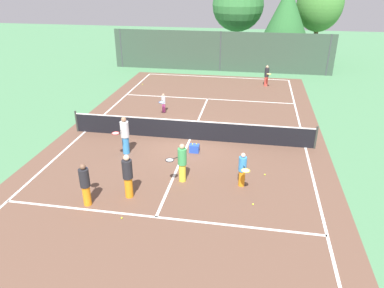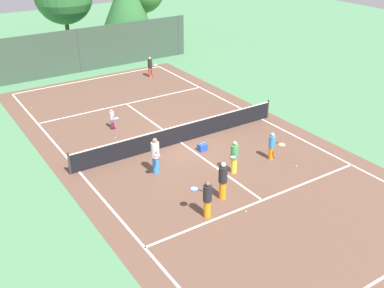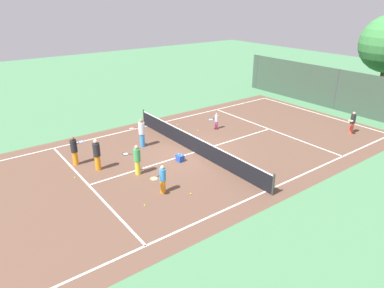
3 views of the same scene
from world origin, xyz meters
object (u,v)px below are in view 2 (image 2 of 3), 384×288
player_5 (207,199)px  tennis_ball_4 (32,108)px  ball_crate (202,147)px  tennis_ball_5 (296,166)px  player_2 (223,180)px  player_0 (150,67)px  player_3 (155,155)px  player_6 (234,157)px  tennis_ball_3 (116,138)px  tennis_ball_0 (272,146)px  tennis_ball_2 (86,150)px  player_1 (272,146)px  tennis_ball_1 (246,211)px  player_4 (112,119)px

player_5 → tennis_ball_4: 15.19m
ball_crate → tennis_ball_5: size_ratio=6.59×
player_2 → player_0: bearing=72.0°
player_2 → player_3: bearing=111.1°
player_0 → player_6: 14.48m
player_6 → tennis_ball_3: 6.96m
tennis_ball_0 → player_5: bearing=-153.1°
player_3 → tennis_ball_2: (-1.85, 3.83, -0.87)m
player_0 → tennis_ball_4: bearing=-171.9°
player_0 → player_5: 17.41m
player_5 → ball_crate: player_5 is taller
tennis_ball_5 → player_0: bearing=87.8°
player_5 → tennis_ball_4: bearing=99.7°
player_1 → tennis_ball_1: 4.77m
tennis_ball_2 → tennis_ball_5: same height
player_0 → player_6: bearing=-103.4°
ball_crate → tennis_ball_5: 4.67m
tennis_ball_1 → player_1: bearing=36.1°
tennis_ball_1 → tennis_ball_2: 9.12m
player_1 → player_2: size_ratio=0.82×
player_0 → player_4: player_0 is taller
player_0 → player_5: size_ratio=0.91×
player_3 → player_5: size_ratio=1.08×
ball_crate → tennis_ball_5: ball_crate is taller
player_3 → tennis_ball_4: (-2.56, 10.89, -0.87)m
player_4 → tennis_ball_0: (5.81, -6.44, -0.56)m
player_4 → player_0: bearing=48.1°
tennis_ball_0 → tennis_ball_5: (-0.42, -2.18, 0.00)m
player_2 → player_3: (-1.29, 3.34, 0.03)m
player_6 → ball_crate: (0.05, 2.60, -0.65)m
player_5 → player_1: bearing=22.4°
player_1 → player_4: bearing=123.6°
player_3 → player_0: bearing=62.5°
player_5 → tennis_ball_3: player_5 is taller
player_2 → tennis_ball_0: player_2 is taller
player_0 → player_1: 14.08m
tennis_ball_2 → tennis_ball_4: 7.09m
player_0 → player_1: bearing=-94.3°
player_2 → tennis_ball_5: size_ratio=25.85×
player_3 → ball_crate: size_ratio=4.04×
tennis_ball_0 → tennis_ball_1: same height
player_6 → tennis_ball_4: (-5.53, 12.82, -0.80)m
player_4 → tennis_ball_4: bearing=118.6°
player_6 → tennis_ball_1: player_6 is taller
player_6 → tennis_ball_5: 3.13m
tennis_ball_1 → tennis_ball_5: (4.29, 1.56, 0.00)m
player_1 → player_3: bearing=160.4°
player_4 → tennis_ball_4: (-2.93, 5.37, -0.56)m
player_5 → tennis_ball_0: (6.18, 3.14, -0.80)m
player_3 → tennis_ball_3: bearing=90.6°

